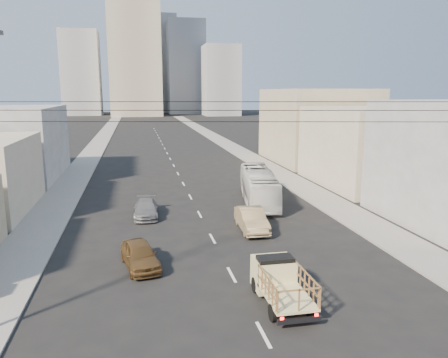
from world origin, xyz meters
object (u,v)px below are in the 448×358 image
object	(u,v)px
sedan_grey	(146,209)
sedan_tan	(252,220)
flatbed_pickup	(281,280)
sedan_brown	(140,255)
city_bus	(259,186)

from	to	relation	value
sedan_grey	sedan_tan	bearing A→B (deg)	-31.96
flatbed_pickup	sedan_brown	bearing A→B (deg)	139.24
city_bus	sedan_brown	distance (m)	16.53
flatbed_pickup	sedan_grey	distance (m)	16.64
flatbed_pickup	sedan_grey	bearing A→B (deg)	110.27
flatbed_pickup	sedan_tan	size ratio (longest dim) A/B	0.92
city_bus	sedan_grey	xyz separation A→B (m)	(-9.88, -2.63, -0.82)
sedan_tan	sedan_grey	xyz separation A→B (m)	(-7.23, 4.94, -0.14)
sedan_brown	sedan_grey	xyz separation A→B (m)	(0.59, 10.13, -0.07)
city_bus	sedan_tan	xyz separation A→B (m)	(-2.65, -7.57, -0.68)
flatbed_pickup	sedan_tan	distance (m)	10.78
city_bus	flatbed_pickup	bearing A→B (deg)	-93.30
sedan_brown	flatbed_pickup	bearing A→B (deg)	-51.85
sedan_tan	city_bus	bearing A→B (deg)	72.82
city_bus	sedan_grey	bearing A→B (deg)	-155.64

